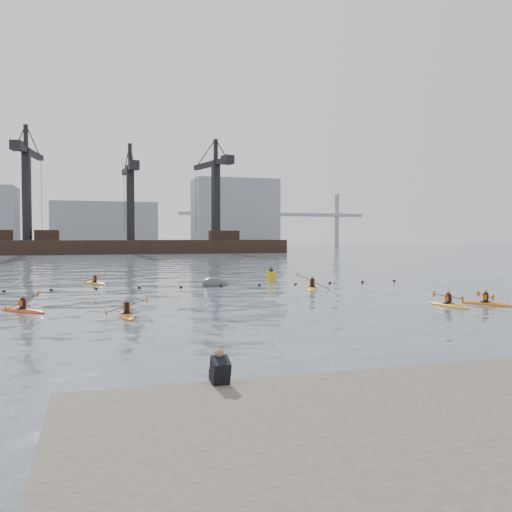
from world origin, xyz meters
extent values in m
plane|color=#343E4B|center=(0.00, 0.00, 0.00)|extent=(400.00, 400.00, 0.00)
cube|color=black|center=(-5.50, -5.80, 0.78)|extent=(0.38, 0.60, 0.67)
cube|color=black|center=(-5.50, -5.58, 0.62)|extent=(0.34, 0.40, 0.24)
sphere|color=#8C6651|center=(-5.50, -5.70, 1.16)|extent=(0.21, 0.21, 0.21)
sphere|color=black|center=(-14.00, 22.66, 0.03)|extent=(0.24, 0.24, 0.24)
sphere|color=black|center=(-11.00, 22.75, 0.03)|extent=(0.24, 0.24, 0.24)
sphere|color=black|center=(-8.00, 22.72, 0.03)|extent=(0.24, 0.24, 0.24)
sphere|color=black|center=(-5.00, 22.58, 0.03)|extent=(0.24, 0.24, 0.24)
sphere|color=black|center=(-2.00, 22.41, 0.03)|extent=(0.24, 0.24, 0.24)
sphere|color=black|center=(1.00, 22.28, 0.03)|extent=(0.24, 0.24, 0.24)
sphere|color=black|center=(4.00, 22.25, 0.03)|extent=(0.24, 0.24, 0.24)
sphere|color=black|center=(7.00, 22.34, 0.03)|extent=(0.24, 0.24, 0.24)
sphere|color=black|center=(10.00, 22.50, 0.03)|extent=(0.24, 0.24, 0.24)
sphere|color=black|center=(13.00, 22.66, 0.03)|extent=(0.24, 0.24, 0.24)
sphere|color=black|center=(16.00, 22.75, 0.03)|extent=(0.24, 0.24, 0.24)
cube|color=black|center=(0.00, 110.00, 0.85)|extent=(72.00, 12.00, 4.50)
cube|color=black|center=(-18.00, 110.00, 4.20)|extent=(5.00, 3.00, 2.20)
cube|color=black|center=(22.00, 110.00, 4.20)|extent=(7.00, 3.00, 2.20)
cube|color=black|center=(-22.00, 110.00, 13.10)|extent=(1.85, 1.85, 20.00)
cube|color=black|center=(-21.53, 112.66, 22.50)|extent=(4.31, 17.93, 1.20)
cube|color=black|center=(-23.09, 103.80, 22.50)|extent=(2.62, 2.94, 2.00)
cube|color=black|center=(-22.00, 110.00, 25.60)|extent=(0.93, 0.93, 5.00)
cube|color=black|center=(0.00, 110.00, 11.60)|extent=(1.73, 1.73, 17.00)
cube|color=black|center=(-0.20, 112.24, 19.50)|extent=(2.50, 15.05, 1.20)
cube|color=black|center=(0.46, 104.77, 19.50)|extent=(2.42, 2.78, 2.00)
cube|color=black|center=(0.00, 110.00, 22.60)|extent=(0.87, 0.87, 5.00)
cube|color=black|center=(20.00, 110.00, 12.60)|extent=(1.96, 1.96, 19.00)
cube|color=black|center=(19.34, 112.46, 21.50)|extent=(5.56, 16.73, 1.20)
cube|color=black|center=(21.54, 104.25, 21.50)|extent=(2.80, 3.08, 2.00)
cube|color=black|center=(20.00, 110.00, 24.60)|extent=(0.98, 0.98, 5.00)
cube|color=gray|center=(-5.00, 150.00, 7.00)|extent=(30.00, 14.00, 14.00)
cube|color=gray|center=(35.00, 150.00, 11.00)|extent=(26.00, 14.00, 22.00)
cube|color=gray|center=(55.00, 170.00, 12.00)|extent=(70.00, 2.00, 1.20)
cylinder|color=gray|center=(30.00, 170.00, 10.00)|extent=(1.60, 1.60, 20.00)
cylinder|color=gray|center=(80.00, 170.00, 10.00)|extent=(1.60, 1.60, 20.00)
ellipsoid|color=orange|center=(-6.68, 8.54, 0.04)|extent=(0.80, 3.01, 0.30)
cylinder|color=black|center=(-6.68, 8.54, 0.16)|extent=(0.60, 0.60, 0.06)
cylinder|color=black|center=(-6.68, 8.54, 0.42)|extent=(0.28, 0.28, 0.48)
cube|color=#D2480B|center=(-6.68, 8.54, 0.44)|extent=(0.35, 0.23, 0.32)
sphere|color=#8C6651|center=(-6.68, 8.54, 0.74)|extent=(0.19, 0.19, 0.19)
cylinder|color=black|center=(-6.68, 8.54, 0.51)|extent=(1.97, 0.17, 0.59)
cube|color=#D85914|center=(-7.63, 8.47, 0.25)|extent=(0.14, 0.14, 0.32)
cube|color=#D85914|center=(-5.74, 8.60, 0.77)|extent=(0.14, 0.14, 0.32)
ellipsoid|color=gold|center=(10.14, 7.52, 0.04)|extent=(0.84, 3.04, 0.30)
cylinder|color=black|center=(10.14, 7.52, 0.16)|extent=(0.61, 0.61, 0.06)
cylinder|color=black|center=(10.14, 7.52, 0.42)|extent=(0.28, 0.28, 0.49)
cube|color=#D2480B|center=(10.14, 7.52, 0.44)|extent=(0.35, 0.23, 0.32)
sphere|color=#8C6651|center=(10.14, 7.52, 0.75)|extent=(0.20, 0.20, 0.20)
cylinder|color=black|center=(10.14, 7.52, 0.52)|extent=(2.03, 0.20, 0.41)
cube|color=#D85914|center=(9.19, 7.44, 0.69)|extent=(0.12, 0.14, 0.32)
cube|color=#D85914|center=(11.10, 7.60, 0.34)|extent=(0.12, 0.14, 0.32)
ellipsoid|color=#D34013|center=(-11.55, 11.75, 0.04)|extent=(2.60, 2.49, 0.30)
cylinder|color=black|center=(-11.55, 11.75, 0.16)|extent=(0.79, 0.79, 0.06)
cylinder|color=black|center=(-11.55, 11.75, 0.42)|extent=(0.28, 0.28, 0.49)
cube|color=#D2480B|center=(-11.55, 11.75, 0.44)|extent=(0.38, 0.39, 0.32)
sphere|color=#8C6651|center=(-11.55, 11.75, 0.75)|extent=(0.20, 0.20, 0.20)
cylinder|color=black|center=(-11.55, 11.75, 0.52)|extent=(1.38, 1.47, 0.64)
cube|color=#D85914|center=(-12.21, 11.05, 0.23)|extent=(0.19, 0.19, 0.32)
cube|color=#D85914|center=(-10.90, 12.44, 0.80)|extent=(0.19, 0.19, 0.32)
ellipsoid|color=gold|center=(6.65, 18.09, 0.04)|extent=(2.13, 3.39, 0.34)
cylinder|color=black|center=(6.65, 18.09, 0.18)|extent=(0.86, 0.86, 0.06)
cylinder|color=black|center=(6.65, 18.09, 0.48)|extent=(0.32, 0.32, 0.56)
cube|color=#D2480B|center=(6.65, 18.09, 0.51)|extent=(0.45, 0.38, 0.37)
sphere|color=#8C6651|center=(6.65, 18.09, 0.86)|extent=(0.23, 0.23, 0.23)
cylinder|color=black|center=(6.65, 18.09, 0.59)|extent=(1.96, 0.98, 1.02)
cube|color=#D85914|center=(5.66, 18.57, 1.05)|extent=(0.25, 0.22, 0.35)
cube|color=#D85914|center=(7.64, 17.60, 0.13)|extent=(0.25, 0.22, 0.35)
ellipsoid|color=orange|center=(12.54, 7.51, 0.04)|extent=(1.84, 2.87, 0.29)
cylinder|color=black|center=(12.54, 7.51, 0.16)|extent=(0.74, 0.74, 0.05)
cylinder|color=black|center=(12.54, 7.51, 0.41)|extent=(0.27, 0.27, 0.47)
cube|color=#D2480B|center=(12.54, 7.51, 0.43)|extent=(0.38, 0.33, 0.31)
sphere|color=#8C6651|center=(12.54, 7.51, 0.73)|extent=(0.19, 0.19, 0.19)
cylinder|color=black|center=(12.54, 7.51, 0.50)|extent=(1.78, 0.92, 0.43)
cube|color=#D85914|center=(13.37, 7.93, 0.32)|extent=(0.15, 0.16, 0.31)
cube|color=#D85914|center=(11.70, 7.09, 0.68)|extent=(0.15, 0.16, 0.31)
ellipsoid|color=orange|center=(-8.08, 27.35, 0.04)|extent=(2.17, 2.68, 0.29)
cylinder|color=black|center=(-8.08, 27.35, 0.15)|extent=(0.76, 0.76, 0.05)
cylinder|color=black|center=(-8.08, 27.35, 0.41)|extent=(0.27, 0.27, 0.47)
cube|color=#D2480B|center=(-8.08, 27.35, 0.42)|extent=(0.38, 0.35, 0.31)
sphere|color=#8C6651|center=(-8.08, 27.35, 0.72)|extent=(0.19, 0.19, 0.19)
cylinder|color=black|center=(-8.08, 27.35, 0.50)|extent=(1.60, 1.17, 0.46)
cube|color=#D85914|center=(-8.83, 26.81, 0.30)|extent=(0.16, 0.17, 0.31)
cube|color=#D85914|center=(-7.33, 27.89, 0.69)|extent=(0.16, 0.17, 0.31)
ellipsoid|color=#3A3C3F|center=(0.85, 23.26, 0.00)|extent=(3.04, 2.39, 1.72)
cylinder|color=#B78D12|center=(6.02, 25.46, 0.33)|extent=(0.78, 0.78, 1.00)
cone|color=black|center=(6.02, 25.46, 1.06)|extent=(0.49, 0.49, 0.39)
camera|label=1|loc=(-8.12, -17.29, 3.72)|focal=38.00mm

